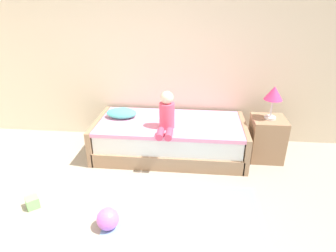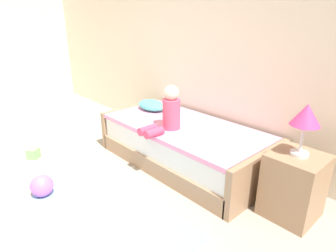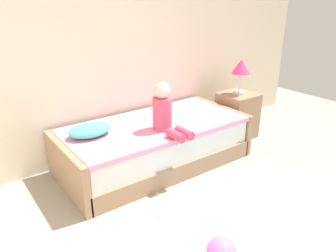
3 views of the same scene
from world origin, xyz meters
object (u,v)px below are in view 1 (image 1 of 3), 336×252
Objects in this scene: bed at (170,138)px; child_figure at (167,114)px; pillow at (122,113)px; table_lamp at (274,95)px; toy_block at (32,202)px; nightstand at (267,138)px; toy_ball at (108,219)px.

bed is 0.51m from child_figure.
bed is 0.78m from pillow.
bed is 1.52m from table_lamp.
toy_block is (-2.73, -1.33, -0.87)m from table_lamp.
child_figure is at bearing -170.03° from nightstand.
child_figure is at bearing 38.81° from toy_block.
table_lamp is 1.02× the size of pillow.
nightstand is 4.77× the size of toy_block.
nightstand is at bearing -2.44° from pillow.
child_figure is at bearing -170.03° from table_lamp.
pillow is at bearing 177.56° from table_lamp.
table_lamp is 1.41m from child_figure.
bed is at bearing -8.08° from pillow.
bed is at bearing -179.47° from table_lamp.
table_lamp is at bearing 40.44° from toy_ball.
nightstand is at bearing 40.44° from toy_ball.
pillow is (-2.05, 0.09, -0.37)m from table_lamp.
child_figure is 4.05× the size of toy_block.
bed is at bearing 73.09° from toy_ball.
child_figure reaches higher than toy_ball.
toy_block is at bearing -153.97° from nightstand.
pillow is 1.65m from toy_block.
nightstand is 1.33× the size of table_lamp.
table_lamp reaches higher than toy_ball.
pillow is at bearing 177.56° from nightstand.
toy_ball reaches higher than toy_block.
bed reaches higher than toy_ball.
nightstand reaches higher than bed.
bed is 9.43× the size of toy_ball.
table_lamp reaches higher than bed.
toy_ball is 0.94m from toy_block.
toy_ball is (-1.82, -1.55, -0.82)m from table_lamp.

